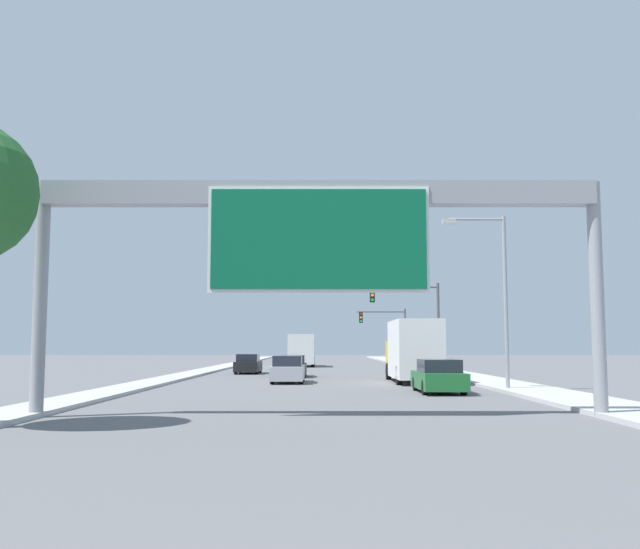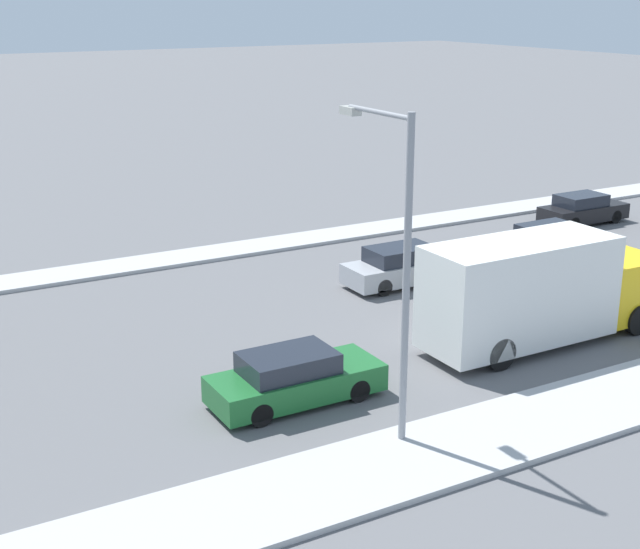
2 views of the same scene
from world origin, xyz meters
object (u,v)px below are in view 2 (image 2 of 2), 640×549
truck_box_secondary (539,291)px  car_mid_right (550,241)px  car_far_right (294,378)px  street_lamp_right (397,250)px  car_near_center (404,266)px  car_near_right (583,210)px

truck_box_secondary → car_mid_right: bearing=134.3°
car_far_right → street_lamp_right: bearing=22.0°
car_near_center → car_far_right: 10.95m
car_near_right → street_lamp_right: street_lamp_right is taller
car_mid_right → truck_box_secondary: (7.00, -7.17, 1.07)m
car_near_right → car_far_right: (10.50, -21.23, 0.02)m
car_near_center → truck_box_secondary: (7.00, 0.20, 1.04)m
car_near_right → car_mid_right: 6.47m
car_near_right → car_far_right: size_ratio=0.93×
car_near_right → car_far_right: bearing=-63.7°
car_mid_right → car_near_center: bearing=-90.0°
street_lamp_right → car_near_center: bearing=144.0°
car_near_center → car_far_right: bearing=-50.3°
car_far_right → street_lamp_right: size_ratio=0.58×
truck_box_secondary → street_lamp_right: size_ratio=1.07×
car_near_right → car_far_right: 23.69m
car_near_right → truck_box_secondary: size_ratio=0.51×
car_mid_right → street_lamp_right: (9.95, -14.61, 4.17)m
car_far_right → car_mid_right: bearing=113.9°
car_mid_right → truck_box_secondary: size_ratio=0.53×
car_near_right → car_mid_right: car_near_right is taller
car_far_right → car_near_right: bearing=116.3°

